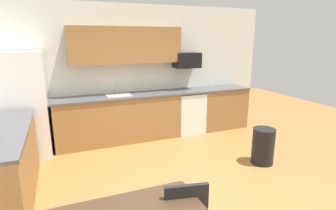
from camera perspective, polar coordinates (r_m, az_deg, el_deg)
name	(u,v)px	position (r m, az deg, el deg)	size (l,w,h in m)	color
ground_plane	(196,194)	(3.83, 5.91, -18.19)	(12.00, 12.00, 0.00)	#9E6B38
wall_back	(139,71)	(5.75, -6.22, 7.12)	(5.80, 0.10, 2.70)	silver
cabinet_run_back	(120,119)	(5.48, -10.23, -3.00)	(2.45, 0.60, 0.90)	olive
cabinet_run_back_right	(221,108)	(6.37, 11.12, -0.63)	(1.10, 0.60, 0.90)	olive
cabinet_run_left	(5,167)	(4.05, -31.22, -11.24)	(0.60, 2.00, 0.90)	olive
countertop_back	(144,94)	(5.49, -5.10, 2.26)	(4.80, 0.64, 0.04)	#4C4C51
countertop_left	(0,132)	(3.89, -32.10, -4.92)	(0.64, 2.00, 0.04)	#4C4C51
upper_cabinets_back	(126,45)	(5.42, -8.84, 12.45)	(2.20, 0.34, 0.70)	olive
refrigerator	(24,105)	(5.23, -28.31, -0.07)	(0.76, 0.70, 1.83)	white
oven_range	(188,111)	(5.96, 4.26, -1.37)	(0.60, 0.60, 0.91)	white
microwave	(187,60)	(5.85, 4.02, 9.47)	(0.54, 0.36, 0.32)	black
sink_basin	(119,98)	(5.37, -10.41, 1.39)	(0.48, 0.40, 0.14)	#A5A8AD
sink_faucet	(117,89)	(5.52, -10.87, 3.39)	(0.02, 0.02, 0.24)	#B2B5BA
trash_bin	(263,146)	(4.76, 19.52, -8.20)	(0.36, 0.36, 0.60)	black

